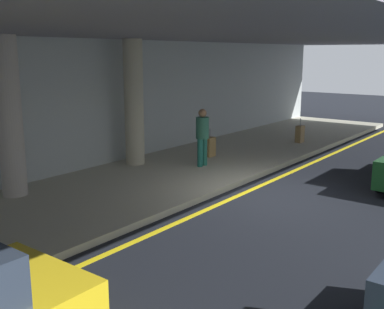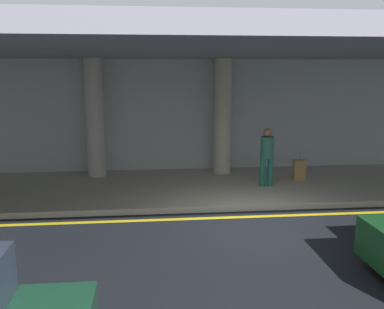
% 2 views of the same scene
% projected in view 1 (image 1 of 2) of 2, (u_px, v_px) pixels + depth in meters
% --- Properties ---
extents(ground_plane, '(60.00, 60.00, 0.00)m').
position_uv_depth(ground_plane, '(269.00, 196.00, 11.43)').
color(ground_plane, black).
extents(sidewalk, '(26.00, 4.20, 0.15)m').
position_uv_depth(sidewalk, '(172.00, 173.00, 13.26)').
color(sidewalk, '#B1AE99').
rests_on(sidewalk, ground).
extents(lane_stripe_yellow, '(26.00, 0.14, 0.01)m').
position_uv_depth(lane_stripe_yellow, '(248.00, 191.00, 11.78)').
color(lane_stripe_yellow, yellow).
rests_on(lane_stripe_yellow, ground).
extents(support_column_far_left, '(0.56, 0.56, 3.65)m').
position_uv_depth(support_column_far_left, '(9.00, 117.00, 10.60)').
color(support_column_far_left, '#B1A9A0').
rests_on(support_column_far_left, sidewalk).
extents(support_column_left_mid, '(0.56, 0.56, 3.65)m').
position_uv_depth(support_column_left_mid, '(134.00, 103.00, 13.70)').
color(support_column_left_mid, '#B6AF94').
rests_on(support_column_left_mid, sidewalk).
extents(ceiling_overhang, '(28.00, 13.20, 0.30)m').
position_uv_depth(ceiling_overhang, '(185.00, 31.00, 12.14)').
color(ceiling_overhang, gray).
rests_on(ceiling_overhang, support_column_far_left).
extents(terminal_back_wall, '(26.00, 0.30, 3.80)m').
position_uv_depth(terminal_back_wall, '(114.00, 104.00, 14.21)').
color(terminal_back_wall, '#AAB3B3').
rests_on(terminal_back_wall, ground).
extents(traveler_with_luggage, '(0.38, 0.38, 1.68)m').
position_uv_depth(traveler_with_luggage, '(202.00, 134.00, 13.60)').
color(traveler_with_luggage, '#1D6757').
rests_on(traveler_with_luggage, sidewalk).
extents(suitcase_upright_primary, '(0.36, 0.22, 0.90)m').
position_uv_depth(suitcase_upright_primary, '(300.00, 134.00, 17.38)').
color(suitcase_upright_primary, '#957549').
rests_on(suitcase_upright_primary, sidewalk).
extents(suitcase_upright_secondary, '(0.36, 0.22, 0.90)m').
position_uv_depth(suitcase_upright_secondary, '(210.00, 147.00, 15.00)').
color(suitcase_upright_secondary, '#9C7A43').
rests_on(suitcase_upright_secondary, sidewalk).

